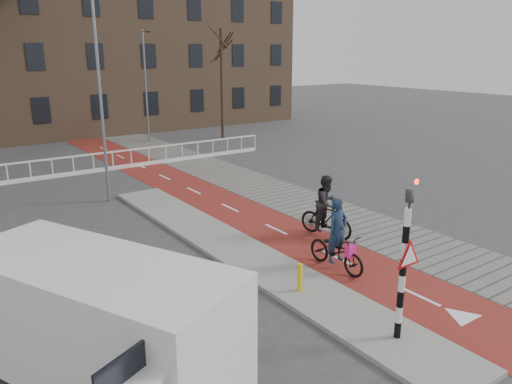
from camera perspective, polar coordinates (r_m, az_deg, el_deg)
ground at (r=13.07m, az=10.59°, el=-11.78°), size 120.00×120.00×0.00m
bike_lane at (r=21.38m, az=-5.84°, el=-0.48°), size 2.50×60.00×0.01m
sidewalk at (r=22.82m, az=0.29°, el=0.66°), size 3.00×60.00×0.01m
curb_island at (r=15.44m, az=-1.95°, el=-6.78°), size 1.80×16.00×0.12m
traffic_signal at (r=10.63m, az=16.65°, el=-7.04°), size 0.80×0.80×3.68m
bollard at (r=12.82m, az=5.05°, el=-9.69°), size 0.12×0.12×0.73m
cyclist_near at (r=14.29m, az=9.22°, el=-6.09°), size 0.78×2.05×2.09m
cyclist_far at (r=16.64m, az=8.04°, el=-2.23°), size 1.05×2.04×2.09m
van at (r=9.89m, az=-17.76°, el=-13.68°), size 4.39×5.97×2.39m
railing at (r=25.82m, az=-26.51°, el=1.46°), size 28.00×0.10×0.99m
tree_right at (r=35.28m, az=-3.92°, el=12.16°), size 0.23×0.23×7.42m
streetlight_near at (r=20.71m, az=-17.34°, el=10.13°), size 0.12×0.12×8.35m
streetlight_right at (r=34.34m, az=-12.47°, el=11.59°), size 0.12×0.12×7.25m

